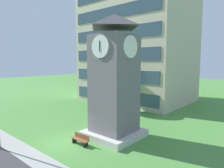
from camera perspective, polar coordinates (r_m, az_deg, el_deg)
The scene contains 6 objects.
ground_plane at distance 18.28m, azimuth -13.37°, elevation -16.05°, with size 160.00×160.00×0.00m, color #4C893D.
kerb_strip at distance 16.85m, azimuth -22.20°, elevation -18.34°, with size 120.00×1.60×0.01m, color #9E9E99.
office_building at distance 36.98m, azimuth 7.31°, elevation 12.90°, with size 17.69×13.76×22.40m.
clock_tower at distance 18.04m, azimuth 0.62°, elevation 0.14°, with size 4.62×4.62×11.06m.
park_bench at distance 17.56m, azimuth -8.98°, elevation -15.30°, with size 1.80×0.49×0.88m.
tree_streetside at distance 27.94m, azimuth 2.76°, elevation 0.29°, with size 3.77×3.77×5.90m.
Camera 1 is at (13.82, -9.79, 6.88)m, focal length 32.04 mm.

